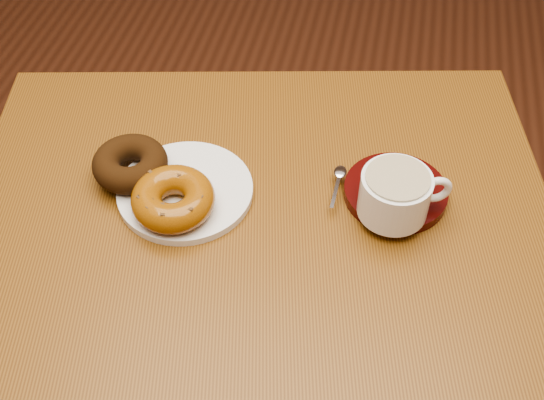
% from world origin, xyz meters
% --- Properties ---
extents(ground, '(6.00, 6.00, 0.00)m').
position_xyz_m(ground, '(0.00, 0.00, 0.00)').
color(ground, '#5C2F1C').
rests_on(ground, ground).
extents(cafe_table, '(1.00, 0.83, 0.83)m').
position_xyz_m(cafe_table, '(0.13, -0.21, 0.70)').
color(cafe_table, brown).
rests_on(cafe_table, ground).
extents(donut_plate, '(0.21, 0.21, 0.01)m').
position_xyz_m(donut_plate, '(0.01, -0.20, 0.83)').
color(donut_plate, white).
rests_on(donut_plate, cafe_table).
extents(donut_cinnamon, '(0.13, 0.13, 0.04)m').
position_xyz_m(donut_cinnamon, '(-0.08, -0.19, 0.86)').
color(donut_cinnamon, black).
rests_on(donut_cinnamon, donut_plate).
extents(donut_caramel, '(0.17, 0.17, 0.05)m').
position_xyz_m(donut_caramel, '(0.01, -0.25, 0.86)').
color(donut_caramel, '#945410').
rests_on(donut_caramel, donut_plate).
extents(saucer, '(0.19, 0.19, 0.02)m').
position_xyz_m(saucer, '(0.33, -0.14, 0.84)').
color(saucer, '#340807').
rests_on(saucer, cafe_table).
extents(coffee_cup, '(0.13, 0.10, 0.07)m').
position_xyz_m(coffee_cup, '(0.32, -0.19, 0.88)').
color(coffee_cup, white).
rests_on(coffee_cup, saucer).
extents(teaspoon, '(0.02, 0.09, 0.01)m').
position_xyz_m(teaspoon, '(0.24, -0.14, 0.85)').
color(teaspoon, silver).
rests_on(teaspoon, saucer).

